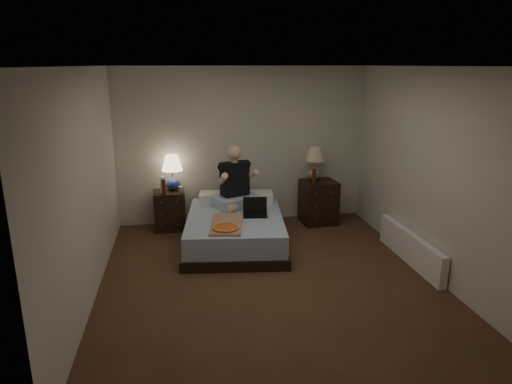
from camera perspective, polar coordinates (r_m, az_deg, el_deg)
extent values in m
cube|color=brown|center=(5.65, 1.55, -10.78)|extent=(4.00, 4.50, 0.00)
cube|color=white|center=(5.06, 1.76, 15.45)|extent=(4.00, 4.50, 0.00)
cube|color=white|center=(7.39, -1.76, 5.78)|extent=(4.00, 0.00, 2.50)
cube|color=white|center=(3.16, 9.69, -8.26)|extent=(4.00, 0.00, 2.50)
cube|color=white|center=(5.22, -20.42, 0.61)|extent=(0.00, 4.50, 2.50)
cube|color=white|center=(5.93, 20.97, 2.28)|extent=(0.00, 4.50, 2.50)
cube|color=#6186C2|center=(6.57, -2.63, -4.82)|extent=(1.54, 1.93, 0.45)
cube|color=black|center=(7.29, -10.75, -2.26)|extent=(0.49, 0.44, 0.62)
cube|color=black|center=(7.51, 7.81, -1.25)|extent=(0.58, 0.53, 0.70)
cylinder|color=white|center=(7.13, -11.62, 0.89)|extent=(0.07, 0.07, 0.25)
cylinder|color=beige|center=(7.10, -9.43, 0.31)|extent=(0.07, 0.07, 0.10)
cylinder|color=#5D1B0D|center=(7.04, -11.46, 0.63)|extent=(0.06, 0.06, 0.23)
cylinder|color=#50220B|center=(7.23, 7.27, 1.95)|extent=(0.06, 0.06, 0.23)
cube|color=white|center=(6.35, 18.73, -6.63)|extent=(0.10, 1.60, 0.40)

